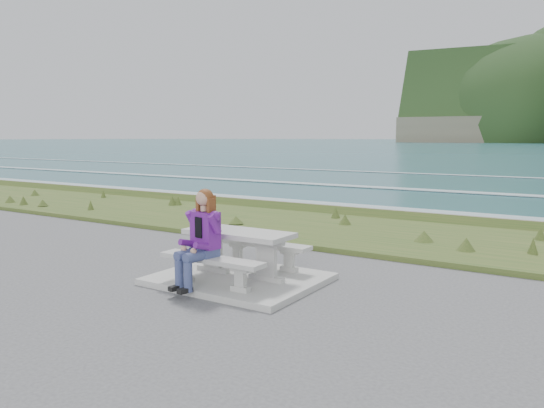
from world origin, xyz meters
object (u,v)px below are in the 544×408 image
object	(u,v)px
picnic_table	(239,241)
seated_woman	(197,251)
bench_landward	(212,264)
bench_seaward	(263,247)

from	to	relation	value
picnic_table	seated_woman	size ratio (longest dim) A/B	1.21
bench_landward	picnic_table	bearing A→B (deg)	90.00
picnic_table	bench_seaward	distance (m)	0.74
seated_woman	bench_landward	bearing A→B (deg)	51.39
seated_woman	picnic_table	bearing A→B (deg)	88.83
picnic_table	bench_landward	world-z (taller)	picnic_table
bench_landward	seated_woman	world-z (taller)	seated_woman
picnic_table	bench_seaward	world-z (taller)	picnic_table
picnic_table	bench_seaward	bearing A→B (deg)	90.00
picnic_table	bench_landward	xyz separation A→B (m)	(0.00, -0.70, -0.23)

